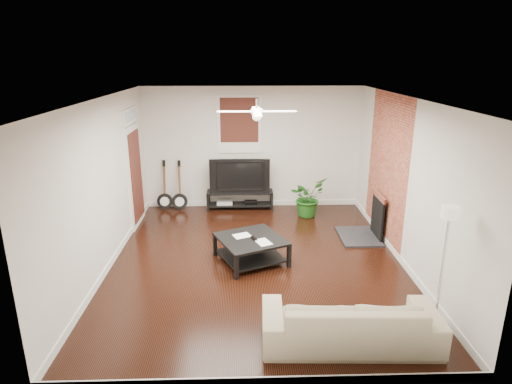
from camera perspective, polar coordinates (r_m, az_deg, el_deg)
room at (r=7.14m, az=0.10°, el=0.95°), size 5.01×6.01×2.81m
brick_accent at (r=8.54m, az=16.83°, el=2.96°), size 0.02×2.20×2.80m
fireplace at (r=8.72m, az=14.49°, el=-3.01°), size 0.80×1.10×0.92m
window_back at (r=9.92m, az=-2.21°, el=8.87°), size 1.00×0.06×1.30m
door_left at (r=9.28m, az=-15.68°, el=3.22°), size 0.08×1.00×2.50m
tv_stand at (r=10.14m, az=-2.12°, el=-1.03°), size 1.53×0.41×0.43m
tv at (r=9.99m, az=-2.16°, el=2.32°), size 1.37×0.18×0.79m
coffee_table at (r=7.59m, az=-0.67°, el=-7.58°), size 1.36×1.36×0.43m
sofa at (r=5.69m, az=12.27°, el=-16.13°), size 2.19×0.93×0.63m
floor_lamp at (r=5.85m, az=23.25°, el=-9.83°), size 0.30×0.30×1.77m
potted_plant at (r=9.69m, az=6.80°, el=-0.67°), size 1.03×1.04×0.87m
guitar_left at (r=10.17m, az=-12.04°, el=0.81°), size 0.37×0.26×1.17m
guitar_right at (r=10.08m, az=-10.11°, el=0.79°), size 0.38×0.28×1.17m
ceiling_fan at (r=6.89m, az=0.10°, el=10.56°), size 1.24×1.24×0.32m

